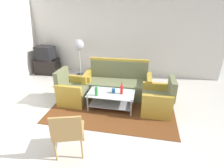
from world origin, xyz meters
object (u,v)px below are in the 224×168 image
Objects in this scene: armchair_left at (73,91)px; cup at (113,91)px; bottle_green at (96,91)px; television at (45,53)px; wicker_chair at (68,130)px; coffee_table at (111,98)px; bottle_red at (122,89)px; tv_stand at (48,67)px; pedestal_fan at (79,47)px; couch at (118,84)px; armchair_right at (158,101)px.

armchair_left is 1.09m from cup.
television is at bearing 139.57° from bottle_green.
wicker_chair is (-0.44, -1.61, 0.03)m from cup.
armchair_left is 0.81m from bottle_green.
armchair_left reaches higher than coffee_table.
bottle_red is 1.71m from wicker_chair.
wicker_chair reaches higher than cup.
pedestal_fan is (1.24, 0.05, 0.75)m from tv_stand.
television is at bearing 83.54° from tv_stand.
coffee_table is 3.32m from tv_stand.
bottle_red is (0.25, 0.02, 0.25)m from coffee_table.
pedestal_fan is at bearing -39.80° from couch.
bottle_red is 0.45× the size of television.
armchair_left is 1.01× the size of wicker_chair.
pedestal_fan reaches higher than television.
bottle_red is at bearing 50.93° from wicker_chair.
armchair_right is 0.88m from bottle_red.
couch reaches higher than cup.
couch is at bearing 57.34° from armchair_right.
couch is 2.27× the size of tv_stand.
coffee_table is at bearing 85.62° from couch.
pedestal_fan is (1.24, 0.05, 0.25)m from television.
bottle_green is 0.42m from cup.
tv_stand is 0.63× the size of pedestal_fan.
armchair_right is at bearing 146.29° from couch.
couch is at bearing -22.68° from tv_stand.
tv_stand is (-3.83, 1.83, -0.03)m from armchair_right.
television reaches higher than coffee_table.
pedestal_fan reaches higher than armchair_left.
tv_stand is (-2.74, 1.89, -0.01)m from coffee_table.
cup is (0.01, -0.69, 0.14)m from couch.
armchair_right is at bearing 88.98° from armchair_left.
wicker_chair is (-0.43, -2.30, 0.18)m from couch.
armchair_left is 3.11× the size of bottle_green.
cup is at bearing 89.64° from couch.
pedestal_fan is (-1.50, 1.94, 0.74)m from coffee_table.
tv_stand is at bearing 64.06° from armchair_right.
bottle_red is at bearing 92.62° from armchair_right.
wicker_chair is at bearing -112.00° from bottle_red.
cup is 3.35m from tv_stand.
armchair_left is at bearing 175.04° from cup.
cup is (-1.05, -0.02, 0.17)m from armchair_right.
couch is 2.07m from pedestal_fan.
pedestal_fan reaches higher than bottle_red.
bottle_red reaches higher than coffee_table.
armchair_left is at bearing -75.38° from pedestal_fan.
pedestal_fan reaches higher than wicker_chair.
armchair_right reaches higher than bottle_red.
bottle_red is 0.35× the size of wicker_chair.
armchair_right is at bearing 3.09° from bottle_red.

